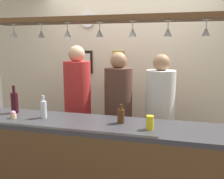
{
  "coord_description": "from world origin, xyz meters",
  "views": [
    {
      "loc": [
        0.69,
        -2.51,
        1.76
      ],
      "look_at": [
        0.0,
        0.1,
        1.28
      ],
      "focal_mm": 40.18,
      "sensor_mm": 36.0,
      "label": 1
    }
  ],
  "objects": [
    {
      "name": "hanging_wineglass_right",
      "position": [
        0.59,
        -0.34,
        1.87
      ],
      "size": [
        0.07,
        0.07,
        0.13
      ],
      "color": "silver",
      "rests_on": "overhead_glass_rack"
    },
    {
      "name": "cupcake",
      "position": [
        -0.88,
        -0.42,
        1.07
      ],
      "size": [
        0.06,
        0.06,
        0.08
      ],
      "color": "beige",
      "rests_on": "bar_counter"
    },
    {
      "name": "back_wall",
      "position": [
        0.0,
        1.1,
        1.3
      ],
      "size": [
        4.4,
        0.06,
        2.6
      ],
      "primitive_type": "cube",
      "color": "beige",
      "rests_on": "ground_plane"
    },
    {
      "name": "overhead_glass_rack",
      "position": [
        0.0,
        -0.3,
        1.98
      ],
      "size": [
        2.2,
        0.36,
        0.04
      ],
      "primitive_type": "cube",
      "color": "brown"
    },
    {
      "name": "person_right_white_patterned_shirt",
      "position": [
        0.5,
        0.4,
        1.0
      ],
      "size": [
        0.34,
        0.34,
        1.66
      ],
      "color": "#2D334C",
      "rests_on": "ground_plane"
    },
    {
      "name": "person_left_red_shirt",
      "position": [
        -0.53,
        0.4,
        1.06
      ],
      "size": [
        0.34,
        0.34,
        1.76
      ],
      "color": "#2D334C",
      "rests_on": "ground_plane"
    },
    {
      "name": "drink_can",
      "position": [
        0.47,
        -0.41,
        1.1
      ],
      "size": [
        0.07,
        0.07,
        0.12
      ],
      "primitive_type": "cylinder",
      "color": "yellow",
      "rests_on": "bar_counter"
    },
    {
      "name": "person_middle_brown_shirt",
      "position": [
        -0.0,
        0.4,
        1.01
      ],
      "size": [
        0.34,
        0.34,
        1.68
      ],
      "color": "#2D334C",
      "rests_on": "ground_plane"
    },
    {
      "name": "bottle_soda_clear",
      "position": [
        -0.6,
        -0.33,
        1.13
      ],
      "size": [
        0.06,
        0.06,
        0.23
      ],
      "color": "silver",
      "rests_on": "bar_counter"
    },
    {
      "name": "bottle_beer_brown_stubby",
      "position": [
        0.19,
        -0.3,
        1.11
      ],
      "size": [
        0.07,
        0.07,
        0.18
      ],
      "color": "#512D14",
      "rests_on": "bar_counter"
    },
    {
      "name": "bottle_wine_dark_red",
      "position": [
        -0.99,
        -0.24,
        1.16
      ],
      "size": [
        0.08,
        0.08,
        0.3
      ],
      "color": "#380F19",
      "rests_on": "bar_counter"
    },
    {
      "name": "hanging_wineglass_center_right",
      "position": [
        0.3,
        -0.37,
        1.87
      ],
      "size": [
        0.07,
        0.07,
        0.13
      ],
      "color": "silver",
      "rests_on": "overhead_glass_rack"
    },
    {
      "name": "hanging_wineglass_center",
      "position": [
        0.0,
        -0.33,
        1.87
      ],
      "size": [
        0.07,
        0.07,
        0.13
      ],
      "color": "silver",
      "rests_on": "overhead_glass_rack"
    },
    {
      "name": "picture_frame_caricature",
      "position": [
        -0.69,
        1.06,
        1.51
      ],
      "size": [
        0.26,
        0.02,
        0.34
      ],
      "color": "black",
      "rests_on": "back_wall"
    },
    {
      "name": "wall_clock",
      "position": [
        -0.62,
        1.05,
        2.12
      ],
      "size": [
        0.22,
        0.03,
        0.22
      ],
      "primitive_type": "cylinder",
      "rotation": [
        1.57,
        0.0,
        0.0
      ],
      "color": "white",
      "rests_on": "back_wall"
    },
    {
      "name": "bar_counter",
      "position": [
        0.0,
        -0.51,
        0.7
      ],
      "size": [
        2.7,
        0.55,
        1.04
      ],
      "color": "#38383D",
      "rests_on": "ground_plane"
    },
    {
      "name": "hanging_wineglass_far_left",
      "position": [
        -0.87,
        -0.34,
        1.87
      ],
      "size": [
        0.07,
        0.07,
        0.13
      ],
      "color": "silver",
      "rests_on": "overhead_glass_rack"
    },
    {
      "name": "picture_frame_crest",
      "position": [
        -0.15,
        1.06,
        1.55
      ],
      "size": [
        0.18,
        0.02,
        0.26
      ],
      "color": "#B29338",
      "rests_on": "back_wall"
    },
    {
      "name": "hanging_wineglass_far_right",
      "position": [
        0.89,
        -0.33,
        1.87
      ],
      "size": [
        0.07,
        0.07,
        0.13
      ],
      "color": "silver",
      "rests_on": "overhead_glass_rack"
    },
    {
      "name": "hanging_wineglass_left",
      "position": [
        -0.6,
        -0.29,
        1.87
      ],
      "size": [
        0.07,
        0.07,
        0.13
      ],
      "color": "silver",
      "rests_on": "overhead_glass_rack"
    },
    {
      "name": "hanging_wineglass_center_left",
      "position": [
        -0.3,
        -0.36,
        1.87
      ],
      "size": [
        0.07,
        0.07,
        0.13
      ],
      "color": "silver",
      "rests_on": "overhead_glass_rack"
    }
  ]
}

